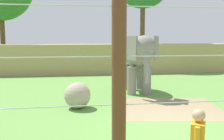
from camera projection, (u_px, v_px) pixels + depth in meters
name	position (u px, v px, depth m)	size (l,w,h in m)	color
ground_plane	(172.00, 130.00, 8.20)	(120.00, 120.00, 0.00)	#609342
dirt_patch	(165.00, 108.00, 10.80)	(4.38, 3.47, 0.01)	#937F5B
embankment_wall	(112.00, 58.00, 21.10)	(36.00, 1.80, 2.27)	tan
elephant	(138.00, 55.00, 13.49)	(1.66, 3.95, 2.92)	gray
enrichment_ball	(77.00, 95.00, 10.68)	(1.06, 1.06, 1.06)	tan
cable_fence	(222.00, 90.00, 5.39)	(12.45, 0.28, 3.57)	brown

